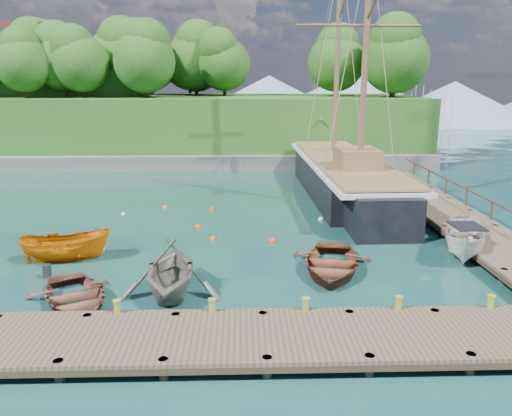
# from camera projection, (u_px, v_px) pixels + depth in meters

# --- Properties ---
(ground) EXTENTS (160.00, 160.00, 0.00)m
(ground) POSITION_uv_depth(u_px,v_px,m) (243.00, 269.00, 21.01)
(ground) COLOR #1A3E36
(ground) RESTS_ON ground
(dock_near) EXTENTS (20.00, 3.20, 1.10)m
(dock_near) POSITION_uv_depth(u_px,v_px,m) (312.00, 337.00, 14.68)
(dock_near) COLOR #4A372B
(dock_near) RESTS_ON ground
(dock_east) EXTENTS (3.20, 24.00, 1.10)m
(dock_east) POSITION_uv_depth(u_px,v_px,m) (447.00, 213.00, 28.00)
(dock_east) COLOR #4A372B
(dock_east) RESTS_ON ground
(bollard_0) EXTENTS (0.26, 0.26, 0.45)m
(bollard_0) POSITION_uv_depth(u_px,v_px,m) (119.00, 330.00, 15.96)
(bollard_0) COLOR olive
(bollard_0) RESTS_ON ground
(bollard_1) EXTENTS (0.26, 0.26, 0.45)m
(bollard_1) POSITION_uv_depth(u_px,v_px,m) (213.00, 329.00, 16.05)
(bollard_1) COLOR olive
(bollard_1) RESTS_ON ground
(bollard_2) EXTENTS (0.26, 0.26, 0.45)m
(bollard_2) POSITION_uv_depth(u_px,v_px,m) (305.00, 327.00, 16.14)
(bollard_2) COLOR olive
(bollard_2) RESTS_ON ground
(bollard_3) EXTENTS (0.26, 0.26, 0.45)m
(bollard_3) POSITION_uv_depth(u_px,v_px,m) (397.00, 326.00, 16.23)
(bollard_3) COLOR olive
(bollard_3) RESTS_ON ground
(bollard_4) EXTENTS (0.26, 0.26, 0.45)m
(bollard_4) POSITION_uv_depth(u_px,v_px,m) (488.00, 325.00, 16.32)
(bollard_4) COLOR olive
(bollard_4) RESTS_ON ground
(rowboat_0) EXTENTS (4.67, 5.17, 0.88)m
(rowboat_0) POSITION_uv_depth(u_px,v_px,m) (76.00, 305.00, 17.71)
(rowboat_0) COLOR brown
(rowboat_0) RESTS_ON ground
(rowboat_1) EXTENTS (3.81, 4.38, 2.26)m
(rowboat_1) POSITION_uv_depth(u_px,v_px,m) (171.00, 295.00, 18.53)
(rowboat_1) COLOR #6D685C
(rowboat_1) RESTS_ON ground
(rowboat_2) EXTENTS (4.38, 5.43, 1.00)m
(rowboat_2) POSITION_uv_depth(u_px,v_px,m) (331.00, 272.00, 20.74)
(rowboat_2) COLOR brown
(rowboat_2) RESTS_ON ground
(motorboat_orange) EXTENTS (4.02, 2.06, 1.48)m
(motorboat_orange) POSITION_uv_depth(u_px,v_px,m) (67.00, 261.00, 21.96)
(motorboat_orange) COLOR #C76603
(motorboat_orange) RESTS_ON ground
(cabin_boat_white) EXTENTS (3.37, 4.76, 1.73)m
(cabin_boat_white) POSITION_uv_depth(u_px,v_px,m) (464.00, 256.00, 22.53)
(cabin_boat_white) COLOR silver
(cabin_boat_white) RESTS_ON ground
(schooner) EXTENTS (5.21, 26.57, 19.31)m
(schooner) POSITION_uv_depth(u_px,v_px,m) (344.00, 180.00, 33.61)
(schooner) COLOR black
(schooner) RESTS_ON ground
(mooring_buoy_0) EXTENTS (0.28, 0.28, 0.28)m
(mooring_buoy_0) POSITION_uv_depth(u_px,v_px,m) (102.00, 250.00, 23.38)
(mooring_buoy_0) COLOR silver
(mooring_buoy_0) RESTS_ON ground
(mooring_buoy_1) EXTENTS (0.36, 0.36, 0.36)m
(mooring_buoy_1) POSITION_uv_depth(u_px,v_px,m) (198.00, 228.00, 26.76)
(mooring_buoy_1) COLOR #FC4200
(mooring_buoy_1) RESTS_ON ground
(mooring_buoy_2) EXTENTS (0.32, 0.32, 0.32)m
(mooring_buoy_2) POSITION_uv_depth(u_px,v_px,m) (213.00, 240.00, 24.81)
(mooring_buoy_2) COLOR orange
(mooring_buoy_2) RESTS_ON ground
(mooring_buoy_3) EXTENTS (0.32, 0.32, 0.32)m
(mooring_buoy_3) POSITION_uv_depth(u_px,v_px,m) (321.00, 220.00, 28.19)
(mooring_buoy_3) COLOR white
(mooring_buoy_3) RESTS_ON ground
(mooring_buoy_4) EXTENTS (0.30, 0.30, 0.30)m
(mooring_buoy_4) POSITION_uv_depth(u_px,v_px,m) (165.00, 208.00, 30.76)
(mooring_buoy_4) COLOR orange
(mooring_buoy_4) RESTS_ON ground
(mooring_buoy_5) EXTENTS (0.30, 0.30, 0.30)m
(mooring_buoy_5) POSITION_uv_depth(u_px,v_px,m) (212.00, 210.00, 30.39)
(mooring_buoy_5) COLOR #D24907
(mooring_buoy_5) RESTS_ON ground
(mooring_buoy_6) EXTENTS (0.28, 0.28, 0.28)m
(mooring_buoy_6) POSITION_uv_depth(u_px,v_px,m) (123.00, 215.00, 29.25)
(mooring_buoy_6) COLOR silver
(mooring_buoy_6) RESTS_ON ground
(mooring_buoy_7) EXTENTS (0.36, 0.36, 0.36)m
(mooring_buoy_7) POSITION_uv_depth(u_px,v_px,m) (272.00, 242.00, 24.46)
(mooring_buoy_7) COLOR red
(mooring_buoy_7) RESTS_ON ground
(headland) EXTENTS (51.00, 19.31, 12.90)m
(headland) POSITION_uv_depth(u_px,v_px,m) (111.00, 100.00, 49.51)
(headland) COLOR #474744
(headland) RESTS_ON ground
(distant_ridge) EXTENTS (117.00, 40.00, 10.00)m
(distant_ridge) POSITION_uv_depth(u_px,v_px,m) (265.00, 97.00, 87.65)
(distant_ridge) COLOR #728CA5
(distant_ridge) RESTS_ON ground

